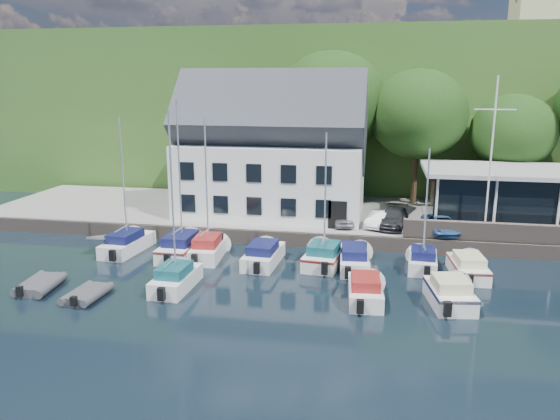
{
  "coord_description": "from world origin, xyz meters",
  "views": [
    {
      "loc": [
        1.37,
        -24.76,
        11.2
      ],
      "look_at": [
        -4.95,
        9.0,
        3.03
      ],
      "focal_mm": 35.0,
      "sensor_mm": 36.0,
      "label": 1
    }
  ],
  "objects_px": {
    "car_white": "(379,219)",
    "boat_r1_1": "(180,185)",
    "boat_r2_1": "(173,212)",
    "car_blue": "(441,224)",
    "boat_r1_7": "(468,265)",
    "boat_r2_3": "(365,288)",
    "boat_r1_0": "(124,187)",
    "car_silver": "(343,217)",
    "flagpole": "(491,159)",
    "dinghy_1": "(87,293)",
    "dinghy_0": "(40,283)",
    "boat_r1_2": "(207,187)",
    "harbor_building": "(272,158)",
    "boat_r2_4": "(450,291)",
    "car_dgrey": "(393,218)",
    "club_pavilion": "(516,197)",
    "boat_r1_5": "(354,256)",
    "boat_r1_4": "(325,194)",
    "boat_r1_6": "(426,203)",
    "boat_r1_3": "(264,253)"
  },
  "relations": [
    {
      "from": "car_dgrey",
      "to": "car_blue",
      "type": "relative_size",
      "value": 1.2
    },
    {
      "from": "boat_r2_1",
      "to": "boat_r1_4",
      "type": "bearing_deg",
      "value": 36.33
    },
    {
      "from": "club_pavilion",
      "to": "boat_r1_4",
      "type": "distance_m",
      "value": 15.57
    },
    {
      "from": "boat_r1_0",
      "to": "boat_r1_2",
      "type": "distance_m",
      "value": 5.77
    },
    {
      "from": "boat_r2_4",
      "to": "boat_r1_3",
      "type": "bearing_deg",
      "value": 148.07
    },
    {
      "from": "car_blue",
      "to": "boat_r1_7",
      "type": "xyz_separation_m",
      "value": [
        1.03,
        -5.76,
        -0.94
      ]
    },
    {
      "from": "car_dgrey",
      "to": "boat_r1_1",
      "type": "bearing_deg",
      "value": -145.81
    },
    {
      "from": "boat_r1_0",
      "to": "boat_r1_1",
      "type": "xyz_separation_m",
      "value": [
        3.92,
        -0.1,
        0.27
      ]
    },
    {
      "from": "boat_r1_2",
      "to": "dinghy_1",
      "type": "height_order",
      "value": "boat_r1_2"
    },
    {
      "from": "boat_r1_1",
      "to": "boat_r2_3",
      "type": "bearing_deg",
      "value": -23.37
    },
    {
      "from": "boat_r1_4",
      "to": "boat_r1_1",
      "type": "bearing_deg",
      "value": -174.78
    },
    {
      "from": "club_pavilion",
      "to": "boat_r1_3",
      "type": "height_order",
      "value": "club_pavilion"
    },
    {
      "from": "boat_r1_4",
      "to": "boat_r1_7",
      "type": "xyz_separation_m",
      "value": [
        8.49,
        -0.33,
        -3.85
      ]
    },
    {
      "from": "boat_r2_1",
      "to": "boat_r2_4",
      "type": "bearing_deg",
      "value": 3.01
    },
    {
      "from": "flagpole",
      "to": "boat_r2_3",
      "type": "distance_m",
      "value": 13.45
    },
    {
      "from": "club_pavilion",
      "to": "boat_r1_0",
      "type": "distance_m",
      "value": 27.43
    },
    {
      "from": "boat_r1_0",
      "to": "boat_r2_3",
      "type": "relative_size",
      "value": 1.61
    },
    {
      "from": "car_dgrey",
      "to": "dinghy_0",
      "type": "distance_m",
      "value": 23.39
    },
    {
      "from": "car_blue",
      "to": "boat_r2_1",
      "type": "relative_size",
      "value": 0.42
    },
    {
      "from": "car_white",
      "to": "boat_r2_1",
      "type": "relative_size",
      "value": 0.39
    },
    {
      "from": "boat_r1_3",
      "to": "car_silver",
      "type": "bearing_deg",
      "value": 59.21
    },
    {
      "from": "car_silver",
      "to": "boat_r1_0",
      "type": "xyz_separation_m",
      "value": [
        -13.91,
        -5.9,
        2.85
      ]
    },
    {
      "from": "club_pavilion",
      "to": "boat_r2_1",
      "type": "distance_m",
      "value": 24.83
    },
    {
      "from": "car_dgrey",
      "to": "boat_r1_4",
      "type": "height_order",
      "value": "boat_r1_4"
    },
    {
      "from": "boat_r1_4",
      "to": "boat_r2_1",
      "type": "bearing_deg",
      "value": -137.86
    },
    {
      "from": "boat_r1_0",
      "to": "boat_r2_1",
      "type": "xyz_separation_m",
      "value": [
        5.65,
        -5.74,
        -0.08
      ]
    },
    {
      "from": "dinghy_1",
      "to": "car_blue",
      "type": "bearing_deg",
      "value": 36.85
    },
    {
      "from": "boat_r2_4",
      "to": "boat_r1_6",
      "type": "bearing_deg",
      "value": 91.43
    },
    {
      "from": "car_dgrey",
      "to": "boat_r1_2",
      "type": "xyz_separation_m",
      "value": [
        -11.75,
        -6.38,
        3.06
      ]
    },
    {
      "from": "boat_r1_2",
      "to": "boat_r1_4",
      "type": "bearing_deg",
      "value": -4.98
    },
    {
      "from": "club_pavilion",
      "to": "boat_r2_3",
      "type": "bearing_deg",
      "value": -126.51
    },
    {
      "from": "car_white",
      "to": "boat_r1_1",
      "type": "height_order",
      "value": "boat_r1_1"
    },
    {
      "from": "car_dgrey",
      "to": "boat_r1_6",
      "type": "bearing_deg",
      "value": -64.3
    },
    {
      "from": "boat_r2_4",
      "to": "dinghy_1",
      "type": "height_order",
      "value": "boat_r2_4"
    },
    {
      "from": "car_silver",
      "to": "boat_r1_1",
      "type": "bearing_deg",
      "value": -159.37
    },
    {
      "from": "boat_r1_6",
      "to": "car_blue",
      "type": "bearing_deg",
      "value": 77.02
    },
    {
      "from": "boat_r2_1",
      "to": "car_blue",
      "type": "bearing_deg",
      "value": 36.8
    },
    {
      "from": "boat_r1_2",
      "to": "boat_r2_1",
      "type": "distance_m",
      "value": 5.47
    },
    {
      "from": "car_white",
      "to": "dinghy_0",
      "type": "xyz_separation_m",
      "value": [
        -18.12,
        -13.2,
        -1.18
      ]
    },
    {
      "from": "car_silver",
      "to": "boat_r1_2",
      "type": "bearing_deg",
      "value": -153.15
    },
    {
      "from": "dinghy_0",
      "to": "club_pavilion",
      "type": "bearing_deg",
      "value": 22.89
    },
    {
      "from": "boat_r2_1",
      "to": "boat_r2_4",
      "type": "relative_size",
      "value": 1.7
    },
    {
      "from": "car_silver",
      "to": "flagpole",
      "type": "xyz_separation_m",
      "value": [
        9.5,
        -1.7,
        4.67
      ]
    },
    {
      "from": "boat_r1_2",
      "to": "boat_r2_1",
      "type": "relative_size",
      "value": 1.08
    },
    {
      "from": "dinghy_1",
      "to": "harbor_building",
      "type": "bearing_deg",
      "value": 71.2
    },
    {
      "from": "harbor_building",
      "to": "dinghy_1",
      "type": "xyz_separation_m",
      "value": [
        -6.56,
        -16.75,
        -5.01
      ]
    },
    {
      "from": "boat_r1_7",
      "to": "boat_r2_3",
      "type": "relative_size",
      "value": 1.02
    },
    {
      "from": "boat_r1_5",
      "to": "boat_r1_7",
      "type": "xyz_separation_m",
      "value": [
        6.65,
        -0.28,
        -0.03
      ]
    },
    {
      "from": "club_pavilion",
      "to": "boat_r2_1",
      "type": "bearing_deg",
      "value": -145.69
    },
    {
      "from": "boat_r1_0",
      "to": "dinghy_1",
      "type": "xyz_separation_m",
      "value": [
        1.58,
        -8.02,
        -4.11
      ]
    }
  ]
}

